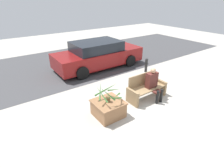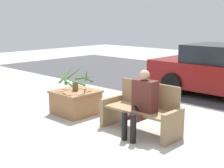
# 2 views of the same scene
# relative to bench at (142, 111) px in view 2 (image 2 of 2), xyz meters

# --- Properties ---
(ground_plane) EXTENTS (30.00, 30.00, 0.00)m
(ground_plane) POSITION_rel_bench_xyz_m (-0.09, -0.71, -0.40)
(ground_plane) COLOR #ADA89E
(bench) EXTENTS (1.50, 0.58, 0.90)m
(bench) POSITION_rel_bench_xyz_m (0.00, 0.00, 0.00)
(bench) COLOR #8C704C
(bench) RESTS_ON ground_plane
(person_seated) EXTENTS (0.43, 0.59, 1.19)m
(person_seated) POSITION_rel_bench_xyz_m (0.14, -0.19, 0.25)
(person_seated) COLOR #51231E
(person_seated) RESTS_ON ground_plane
(planter_box) EXTENTS (0.88, 0.88, 0.52)m
(planter_box) POSITION_rel_bench_xyz_m (-1.75, -0.11, -0.12)
(planter_box) COLOR #936642
(planter_box) RESTS_ON ground_plane
(potted_plant) EXTENTS (0.77, 0.79, 0.61)m
(potted_plant) POSITION_rel_bench_xyz_m (-1.75, -0.12, 0.39)
(potted_plant) COLOR brown
(potted_plant) RESTS_ON planter_box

